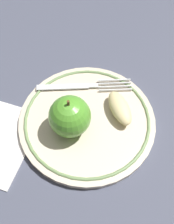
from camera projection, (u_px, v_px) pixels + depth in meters
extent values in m
plane|color=#454859|center=(85.00, 115.00, 0.47)|extent=(2.00, 2.00, 0.00)
cylinder|color=beige|center=(87.00, 120.00, 0.46)|extent=(0.25, 0.25, 0.01)
torus|color=#729059|center=(87.00, 119.00, 0.45)|extent=(0.23, 0.23, 0.01)
sphere|color=#529F2D|center=(69.00, 116.00, 0.41)|extent=(0.07, 0.07, 0.07)
cylinder|color=brown|center=(67.00, 103.00, 0.38)|extent=(0.00, 0.00, 0.01)
ellipsoid|color=beige|center=(120.00, 108.00, 0.45)|extent=(0.07, 0.08, 0.02)
cube|color=silver|center=(63.00, 87.00, 0.49)|extent=(0.07, 0.09, 0.00)
cube|color=silver|center=(94.00, 86.00, 0.49)|extent=(0.02, 0.02, 0.00)
cube|color=silver|center=(115.00, 90.00, 0.48)|extent=(0.04, 0.05, 0.00)
cube|color=silver|center=(115.00, 87.00, 0.49)|extent=(0.04, 0.05, 0.00)
cube|color=silver|center=(115.00, 83.00, 0.49)|extent=(0.04, 0.05, 0.00)
cube|color=silver|center=(114.00, 80.00, 0.50)|extent=(0.04, 0.05, 0.00)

